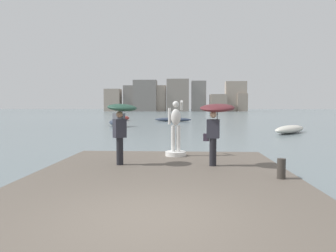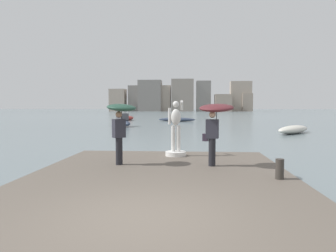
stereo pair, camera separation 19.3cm
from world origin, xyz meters
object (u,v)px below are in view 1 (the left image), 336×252
onlooker_left (121,118)px  boat_leftward (173,120)px  statue_white_figure (176,136)px  boat_near (290,129)px  boat_far (118,122)px  onlooker_right (216,116)px  mooring_bollard (281,169)px  boat_rightward (124,118)px

onlooker_left → boat_leftward: size_ratio=0.36×
statue_white_figure → boat_near: size_ratio=0.44×
onlooker_left → boat_far: onlooker_left is taller
onlooker_left → onlooker_right: 3.03m
boat_near → statue_white_figure: bearing=-121.2°
onlooker_left → onlooker_right: bearing=-1.8°
boat_leftward → mooring_bollard: bearing=-83.8°
boat_far → boat_leftward: (5.77, 11.77, -0.24)m
onlooker_left → boat_far: 25.93m
onlooker_right → mooring_bollard: 2.66m
statue_white_figure → boat_leftward: 35.22m
mooring_bollard → boat_far: boat_far is taller
onlooker_right → boat_far: (-8.44, 25.42, -1.44)m
onlooker_left → boat_far: bearing=102.1°
statue_white_figure → boat_near: (9.23, 15.26, -0.82)m
mooring_bollard → statue_white_figure: bearing=127.5°
statue_white_figure → boat_rightward: 39.31m
mooring_bollard → boat_leftward: size_ratio=0.09×
onlooker_right → boat_far: onlooker_right is taller
onlooker_left → statue_white_figure: bearing=48.1°
mooring_bollard → boat_rightward: bearing=106.2°
mooring_bollard → boat_leftward: (-4.21, 38.91, -0.37)m
statue_white_figure → boat_rightward: statue_white_figure is taller
boat_leftward → boat_rightward: boat_rightward is taller
statue_white_figure → boat_leftward: bearing=92.2°
onlooker_right → boat_leftward: (-2.67, 37.18, -1.68)m
onlooker_right → mooring_bollard: size_ratio=3.82×
onlooker_left → mooring_bollard: (4.57, -1.82, -1.26)m
boat_near → boat_leftward: size_ratio=0.86×
onlooker_left → onlooker_right: size_ratio=1.00×
boat_near → boat_far: size_ratio=1.00×
statue_white_figure → boat_near: bearing=58.8°
onlooker_right → boat_rightward: bearing=104.8°
onlooker_right → mooring_bollard: onlooker_right is taller
boat_near → boat_leftward: boat_near is taller
boat_rightward → boat_far: bearing=-81.7°
statue_white_figure → boat_far: bearing=106.9°
onlooker_left → mooring_bollard: 5.08m
onlooker_right → boat_leftward: size_ratio=0.36×
onlooker_left → boat_near: onlooker_left is taller
statue_white_figure → boat_leftward: statue_white_figure is taller
onlooker_right → boat_rightward: onlooker_right is taller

